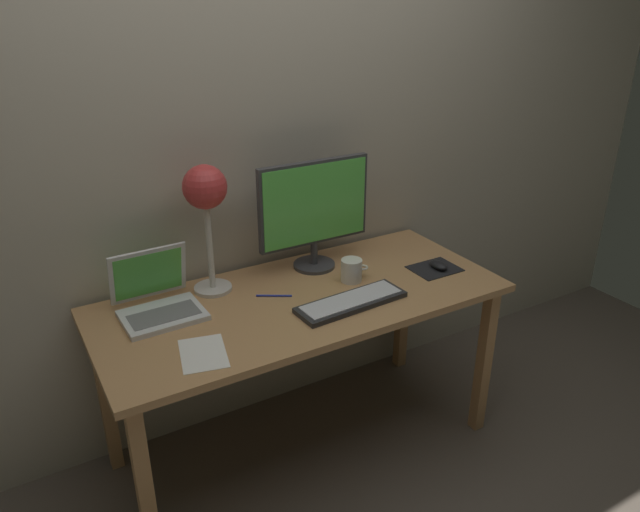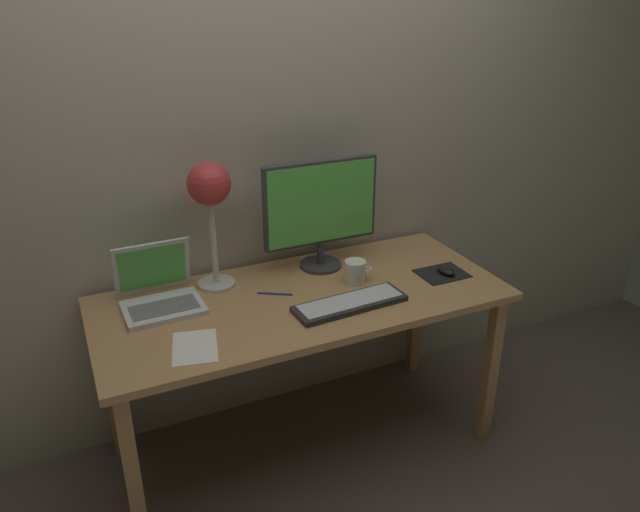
# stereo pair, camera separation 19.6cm
# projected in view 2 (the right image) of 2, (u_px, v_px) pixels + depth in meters

# --- Properties ---
(ground_plane) EXTENTS (4.80, 4.80, 0.00)m
(ground_plane) POSITION_uv_depth(u_px,v_px,m) (304.00, 443.00, 2.66)
(ground_plane) COLOR brown
(ground_plane) RESTS_ON ground
(back_wall) EXTENTS (4.80, 0.06, 2.60)m
(back_wall) POSITION_uv_depth(u_px,v_px,m) (262.00, 132.00, 2.46)
(back_wall) COLOR #B2A893
(back_wall) RESTS_ON ground
(desk) EXTENTS (1.60, 0.70, 0.74)m
(desk) POSITION_uv_depth(u_px,v_px,m) (303.00, 313.00, 2.39)
(desk) COLOR tan
(desk) RESTS_ON ground
(monitor) EXTENTS (0.50, 0.18, 0.47)m
(monitor) POSITION_uv_depth(u_px,v_px,m) (321.00, 208.00, 2.49)
(monitor) COLOR #38383A
(monitor) RESTS_ON desk
(keyboard_main) EXTENTS (0.45, 0.16, 0.03)m
(keyboard_main) POSITION_uv_depth(u_px,v_px,m) (350.00, 303.00, 2.28)
(keyboard_main) COLOR #28282B
(keyboard_main) RESTS_ON desk
(laptop) EXTENTS (0.30, 0.28, 0.23)m
(laptop) POSITION_uv_depth(u_px,v_px,m) (158.00, 288.00, 2.28)
(laptop) COLOR silver
(laptop) RESTS_ON desk
(desk_lamp) EXTENTS (0.17, 0.17, 0.51)m
(desk_lamp) POSITION_uv_depth(u_px,v_px,m) (210.00, 193.00, 2.28)
(desk_lamp) COLOR beige
(desk_lamp) RESTS_ON desk
(mousepad) EXTENTS (0.20, 0.16, 0.00)m
(mousepad) POSITION_uv_depth(u_px,v_px,m) (442.00, 274.00, 2.53)
(mousepad) COLOR black
(mousepad) RESTS_ON desk
(mouse) EXTENTS (0.06, 0.10, 0.03)m
(mouse) POSITION_uv_depth(u_px,v_px,m) (446.00, 270.00, 2.52)
(mouse) COLOR black
(mouse) RESTS_ON mousepad
(coffee_mug) EXTENTS (0.12, 0.09, 0.09)m
(coffee_mug) POSITION_uv_depth(u_px,v_px,m) (355.00, 272.00, 2.45)
(coffee_mug) COLOR white
(coffee_mug) RESTS_ON desk
(paper_sheet_near_mouse) EXTENTS (0.19, 0.24, 0.00)m
(paper_sheet_near_mouse) POSITION_uv_depth(u_px,v_px,m) (195.00, 347.00, 2.02)
(paper_sheet_near_mouse) COLOR white
(paper_sheet_near_mouse) RESTS_ON desk
(pen) EXTENTS (0.12, 0.08, 0.01)m
(pen) POSITION_uv_depth(u_px,v_px,m) (275.00, 294.00, 2.37)
(pen) COLOR #2633A5
(pen) RESTS_ON desk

